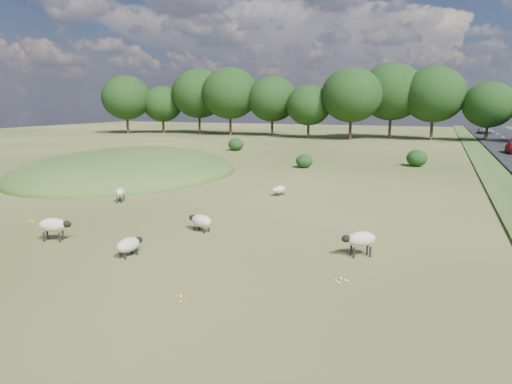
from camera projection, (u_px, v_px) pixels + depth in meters
ground at (304, 169)px, 39.01m from camera, size 160.00×160.00×0.00m
mound at (130, 174)px, 36.09m from camera, size 16.00×20.00×4.00m
treeline at (361, 96)px, 70.43m from camera, size 96.28×14.66×11.70m
shrubs at (311, 152)px, 45.41m from camera, size 22.31×12.78×1.48m
sheep_0 at (360, 239)px, 16.53m from camera, size 1.32×1.05×0.94m
sheep_1 at (201, 221)px, 19.82m from camera, size 1.37×0.91×0.76m
sheep_2 at (54, 225)px, 18.37m from camera, size 1.39×0.91×0.96m
sheep_3 at (120, 192)px, 25.69m from camera, size 0.83×1.18×0.82m
sheep_4 at (280, 189)px, 27.50m from camera, size 0.78×1.11×0.62m
sheep_5 at (129, 245)px, 16.58m from camera, size 0.66×1.25×0.71m
car_3 at (485, 130)px, 80.39m from camera, size 2.23×4.84×1.34m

